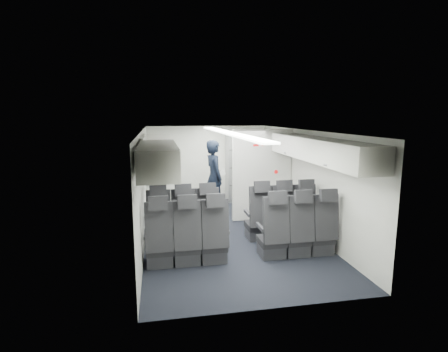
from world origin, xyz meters
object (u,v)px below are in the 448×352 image
object	(u,v)px
seat_row_mid	(244,237)
carry_on_bag	(160,152)
seat_row_front	(233,222)
galley_unit	(241,168)
flight_attendant	(214,178)
boarding_door	(149,178)

from	to	relation	value
seat_row_mid	carry_on_bag	bearing A→B (deg)	149.50
carry_on_bag	seat_row_front	bearing A→B (deg)	1.19
galley_unit	flight_attendant	size ratio (longest dim) A/B	1.02
galley_unit	carry_on_bag	xyz separation A→B (m)	(-2.31, -3.35, 0.86)
galley_unit	flight_attendant	world-z (taller)	galley_unit
seat_row_front	carry_on_bag	xyz separation A→B (m)	(-1.36, -0.10, 1.41)
seat_row_front	galley_unit	xyz separation A→B (m)	(0.95, 3.25, 0.55)
boarding_door	flight_attendant	size ratio (longest dim) A/B	1.00
flight_attendant	carry_on_bag	xyz separation A→B (m)	(-1.31, -2.07, 0.88)
seat_row_front	galley_unit	world-z (taller)	galley_unit
galley_unit	flight_attendant	bearing A→B (deg)	-128.09
carry_on_bag	galley_unit	bearing A→B (deg)	52.49
seat_row_front	boarding_door	world-z (taller)	boarding_door
seat_row_mid	seat_row_front	bearing A→B (deg)	90.00
seat_row_mid	flight_attendant	distance (m)	2.93
seat_row_front	boarding_door	distance (m)	2.71
seat_row_front	seat_row_mid	xyz separation A→B (m)	(0.00, -0.90, 0.00)
flight_attendant	galley_unit	bearing A→B (deg)	-48.33
seat_row_front	galley_unit	bearing A→B (deg)	73.72
seat_row_front	flight_attendant	bearing A→B (deg)	91.47
boarding_door	flight_attendant	xyz separation A→B (m)	(1.59, -0.11, -0.02)
seat_row_front	flight_attendant	world-z (taller)	flight_attendant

